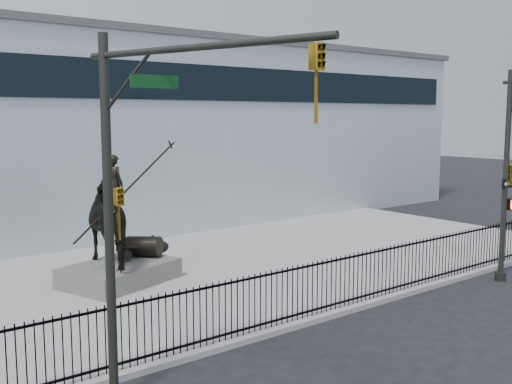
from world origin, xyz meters
TOP-DOWN VIEW (x-y plane):
  - ground at (0.00, 0.00)m, footprint 120.00×120.00m
  - plaza at (0.00, 7.00)m, footprint 30.00×12.00m
  - building at (0.00, 20.00)m, footprint 44.00×14.00m
  - picket_fence at (0.00, 1.25)m, footprint 22.10×0.10m
  - statue_plinth at (-3.39, 7.45)m, footprint 3.96×3.28m
  - equestrian_statue at (-3.33, 7.47)m, footprint 4.18×3.28m
  - traffic_signal_left at (-6.75, -0.62)m, footprint 1.52×4.84m

SIDE VIEW (x-z plane):
  - ground at x=0.00m, z-range 0.00..0.00m
  - plaza at x=0.00m, z-range 0.00..0.15m
  - statue_plinth at x=-3.39m, z-range 0.15..0.79m
  - picket_fence at x=0.00m, z-range 0.15..1.65m
  - equestrian_statue at x=-3.33m, z-range 0.28..3.98m
  - traffic_signal_left at x=-6.75m, z-range 0.53..7.53m
  - building at x=0.00m, z-range 0.00..9.00m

